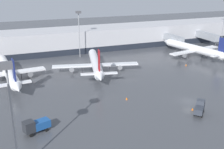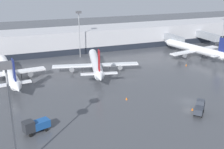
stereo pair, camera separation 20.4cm
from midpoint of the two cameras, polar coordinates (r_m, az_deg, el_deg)
The scene contains 12 objects.
ground_plane at distance 72.21m, azimuth 15.35°, elevation -5.32°, with size 320.00×320.00×0.00m, color #424449.
terminal_building at distance 123.58m, azimuth -1.54°, elevation 7.56°, with size 160.00×29.08×9.00m.
parked_jet_0 at distance 112.65m, azimuth 16.62°, elevation 4.97°, with size 24.09×34.16×9.49m.
parked_jet_1 at distance 89.87m, azimuth -3.24°, elevation 2.23°, with size 27.29×32.62×10.23m.
parked_jet_2 at distance 87.92m, azimuth -20.23°, elevation 0.59°, with size 21.57×35.76×9.71m.
service_truck_0 at distance 57.78m, azimuth -15.18°, elevation -9.92°, with size 5.57×3.56×2.90m.
service_truck_1 at distance 65.94m, azimuth 17.44°, elevation -6.45°, with size 4.45×4.39×2.95m.
traffic_cone_0 at distance 100.99m, azimuth 14.91°, elevation 1.91°, with size 0.43×0.43×0.76m.
traffic_cone_1 at distance 70.73m, azimuth 3.07°, elevation -4.89°, with size 0.51×0.51×0.57m.
traffic_cone_2 at distance 67.82m, azimuth 16.10°, elevation -6.76°, with size 0.48×0.48×0.56m.
apron_light_mast_0 at distance 106.90m, azimuth -6.69°, elevation 10.75°, with size 1.80×1.80×17.48m.
apron_light_mast_1 at distance 42.63m, azimuth -20.24°, elevation -2.51°, with size 1.80×1.80×17.79m.
Camera 2 is at (-40.79, -52.13, 28.80)m, focal length 45.00 mm.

